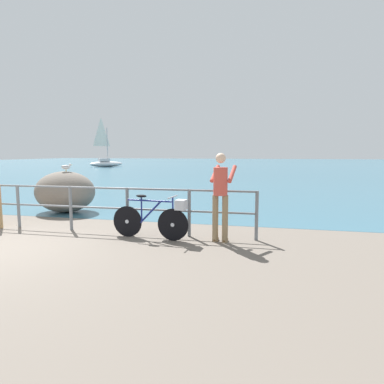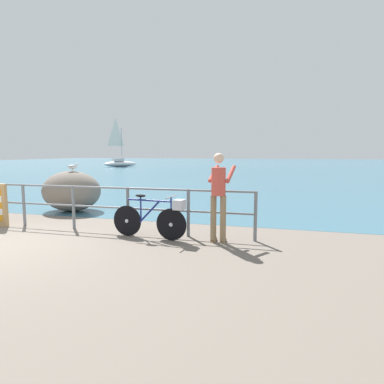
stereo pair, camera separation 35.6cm
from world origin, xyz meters
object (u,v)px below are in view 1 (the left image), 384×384
(bicycle, at_px, (156,217))
(seagull, at_px, (66,167))
(breakwater_boulder_main, at_px, (65,192))
(sailboat, at_px, (106,161))
(person_at_railing, at_px, (221,193))

(bicycle, xyz_separation_m, seagull, (-3.63, 2.40, 0.91))
(breakwater_boulder_main, height_order, sailboat, sailboat)
(seagull, relative_size, sailboat, 0.05)
(person_at_railing, bearing_deg, sailboat, 37.36)
(bicycle, xyz_separation_m, person_at_railing, (1.32, 0.09, 0.53))
(bicycle, distance_m, breakwater_boulder_main, 4.43)
(bicycle, distance_m, sailboat, 36.98)
(seagull, bearing_deg, person_at_railing, -76.16)
(bicycle, relative_size, sailboat, 0.28)
(person_at_railing, relative_size, breakwater_boulder_main, 0.98)
(breakwater_boulder_main, xyz_separation_m, seagull, (0.08, -0.02, 0.75))
(person_at_railing, xyz_separation_m, seagull, (-4.95, 2.32, 0.38))
(sailboat, bearing_deg, bicycle, -112.29)
(bicycle, height_order, person_at_railing, person_at_railing)
(bicycle, xyz_separation_m, sailboat, (-17.80, 32.41, 0.24))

